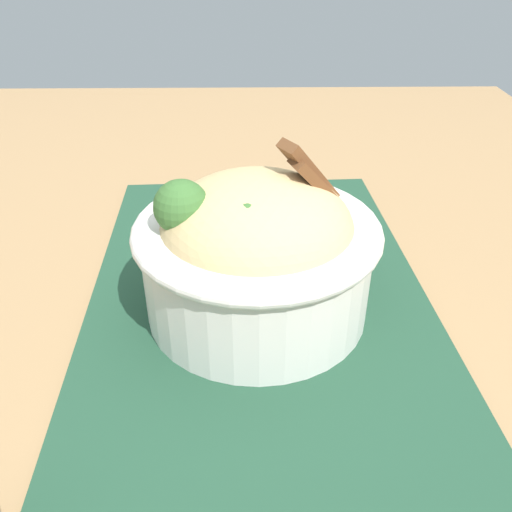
# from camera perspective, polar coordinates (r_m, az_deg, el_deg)

# --- Properties ---
(table) EXTENTS (1.37, 0.95, 0.74)m
(table) POSITION_cam_1_polar(r_m,az_deg,el_deg) (0.47, -0.77, -12.41)
(table) COLOR #99754C
(table) RESTS_ON ground_plane
(placemat) EXTENTS (0.47, 0.30, 0.00)m
(placemat) POSITION_cam_1_polar(r_m,az_deg,el_deg) (0.45, 0.22, -4.27)
(placemat) COLOR #1E422D
(placemat) RESTS_ON table
(bowl) EXTENTS (0.19, 0.19, 0.14)m
(bowl) POSITION_cam_1_polar(r_m,az_deg,el_deg) (0.40, -0.08, 0.77)
(bowl) COLOR silver
(bowl) RESTS_ON placemat
(fork) EXTENTS (0.04, 0.13, 0.00)m
(fork) POSITION_cam_1_polar(r_m,az_deg,el_deg) (0.51, 3.39, 1.06)
(fork) COLOR beige
(fork) RESTS_ON placemat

